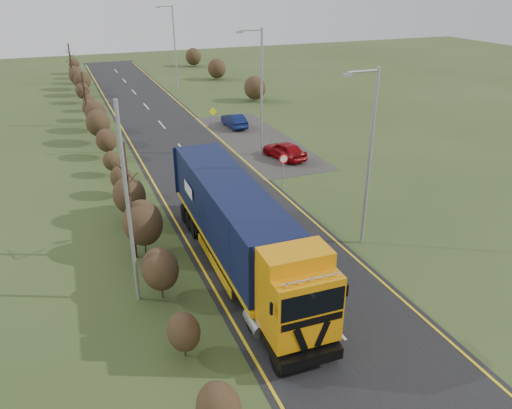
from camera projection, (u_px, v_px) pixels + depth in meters
The scene contains 14 objects.
ground at pixel (286, 270), 24.04m from camera, with size 160.00×160.00×0.00m, color #2F401B.
road at pixel (221, 194), 32.47m from camera, with size 8.00×120.00×0.02m, color black.
layby at pixel (256, 140), 43.11m from camera, with size 6.00×18.00×0.02m, color #2A2825.
lane_markings at pixel (222, 195), 32.20m from camera, with size 7.52×116.00×0.01m.
hedgerow at pixel (130, 197), 27.99m from camera, with size 2.24×102.04×6.05m.
lorry at pixel (239, 226), 23.03m from camera, with size 2.95×15.19×4.22m.
car_red_hatchback at pixel (284, 150), 38.51m from camera, with size 1.61×3.99×1.36m, color maroon.
car_blue_sedan at pixel (234, 121), 46.64m from camera, with size 1.34×3.85×1.27m, color #0B133C.
streetlight_near at pixel (368, 153), 24.43m from camera, with size 1.95×0.18×9.15m.
streetlight_mid at pixel (260, 88), 37.43m from camera, with size 2.04×0.19×9.60m.
streetlight_far at pixel (174, 44), 60.65m from camera, with size 2.10×0.20×9.90m.
left_pole at pixel (128, 208), 20.08m from camera, with size 0.16×0.16×8.82m, color #97999C.
speed_sign at pixel (283, 164), 32.78m from camera, with size 0.65×0.10×2.37m.
warning_board at pixel (213, 116), 45.97m from camera, with size 0.76×0.11×2.00m.
Camera 1 is at (-9.01, -18.51, 12.89)m, focal length 35.00 mm.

